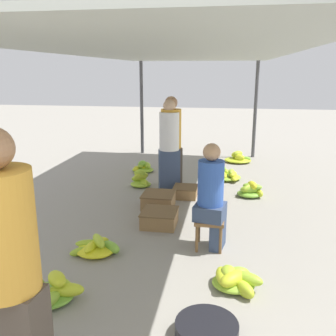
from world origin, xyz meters
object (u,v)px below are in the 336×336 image
banana_pile_left_0 (97,247)px  banana_pile_right_1 (227,175)px  crate_mid (160,218)px  shopper_walking_mid (171,143)px  basin_black (207,330)px  stool (210,224)px  shopper_walking_far (169,145)px  banana_pile_left_2 (51,292)px  banana_pile_left_1 (141,181)px  banana_pile_right_3 (235,280)px  vendor_foreground (7,274)px  banana_pile_left_3 (143,167)px  crate_near (159,200)px  banana_pile_right_0 (238,158)px  banana_pile_right_2 (251,190)px  vendor_seated (212,196)px  crate_far (185,192)px

banana_pile_left_0 → banana_pile_right_1: 3.61m
crate_mid → shopper_walking_mid: 1.76m
basin_black → stool: bearing=92.5°
stool → shopper_walking_far: shopper_walking_far is taller
basin_black → banana_pile_left_2: size_ratio=0.83×
banana_pile_left_1 → banana_pile_right_3: size_ratio=0.78×
crate_mid → vendor_foreground: bearing=-96.7°
banana_pile_right_1 → vendor_foreground: bearing=-103.0°
banana_pile_left_3 → crate_near: bearing=-70.8°
basin_black → banana_pile_right_0: size_ratio=0.82×
banana_pile_left_0 → shopper_walking_far: 2.57m
banana_pile_right_2 → banana_pile_right_3: (-0.30, -2.82, -0.03)m
banana_pile_right_3 → banana_pile_left_2: bearing=-163.7°
vendor_foreground → banana_pile_left_3: vendor_foreground is taller
banana_pile_left_1 → banana_pile_left_3: size_ratio=0.79×
vendor_foreground → basin_black: size_ratio=3.51×
crate_mid → shopper_walking_far: 1.67m
shopper_walking_mid → vendor_foreground: bearing=-93.2°
vendor_seated → shopper_walking_far: (-0.83, 2.06, 0.17)m
banana_pile_left_2 → crate_far: 3.22m
banana_pile_left_3 → banana_pile_right_3: bearing=-65.6°
vendor_seated → banana_pile_right_2: size_ratio=2.83×
banana_pile_right_3 → shopper_walking_far: bearing=111.0°
banana_pile_left_3 → crate_near: size_ratio=1.04×
shopper_walking_far → stool: bearing=-68.5°
banana_pile_left_3 → banana_pile_right_2: 2.49m
banana_pile_left_3 → banana_pile_right_0: (1.97, 1.17, -0.00)m
banana_pile_left_1 → banana_pile_left_2: banana_pile_left_1 is taller
banana_pile_left_0 → banana_pile_right_1: size_ratio=0.94×
crate_mid → shopper_walking_mid: (-0.09, 1.60, 0.74)m
crate_near → crate_mid: (0.14, -0.66, -0.01)m
basin_black → banana_pile_left_0: banana_pile_left_0 is taller
crate_far → banana_pile_right_2: bearing=10.9°
banana_pile_right_0 → crate_mid: (-1.12, -3.86, 0.02)m
shopper_walking_far → banana_pile_left_0: bearing=-100.9°
banana_pile_right_2 → crate_mid: (-1.30, -1.44, -0.01)m
vendor_foreground → banana_pile_right_1: vendor_foreground is taller
banana_pile_left_2 → banana_pile_left_3: size_ratio=1.22×
vendor_foreground → crate_mid: vendor_foreground is taller
banana_pile_left_0 → crate_near: size_ratio=1.27×
banana_pile_right_1 → shopper_walking_far: 1.53m
banana_pile_left_0 → banana_pile_right_0: 5.06m
banana_pile_right_3 → vendor_seated: bearing=108.4°
banana_pile_left_0 → shopper_walking_mid: (0.48, 2.50, 0.77)m
basin_black → banana_pile_left_3: size_ratio=1.01×
banana_pile_left_3 → banana_pile_right_2: banana_pile_right_2 is taller
crate_far → vendor_seated: bearing=-73.9°
crate_mid → crate_far: 1.25m
banana_pile_left_0 → banana_pile_right_1: bearing=66.1°
banana_pile_left_1 → banana_pile_right_2: bearing=-7.0°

